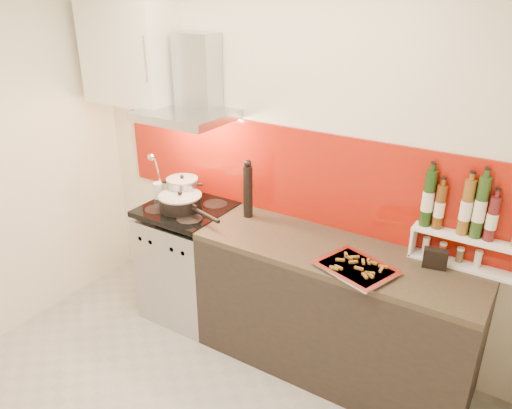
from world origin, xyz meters
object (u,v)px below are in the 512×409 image
Objects in this scene: saute_pan at (181,202)px; counter at (333,311)px; pepper_mill at (248,190)px; range_stove at (190,262)px; stock_pot at (183,189)px; baking_tray at (356,268)px.

counter is at bearing 2.63° from saute_pan.
pepper_mill is at bearing 20.96° from saute_pan.
range_stove is 0.57m from stock_pot.
pepper_mill reaches higher than counter.
range_stove is 0.82m from pepper_mill.
saute_pan is at bearing -92.61° from range_stove.
saute_pan is 1.39m from baking_tray.
saute_pan reaches higher than baking_tray.
baking_tray is at bearing -16.57° from pepper_mill.
pepper_mill is at bearing 170.63° from counter.
baking_tray is (0.18, -0.15, 0.47)m from counter.
stock_pot is 0.56× the size of pepper_mill.
range_stove is 1.82× the size of baking_tray.
saute_pan is (0.10, -0.14, -0.03)m from stock_pot.
range_stove is 1.47m from baking_tray.
baking_tray is at bearing -39.70° from counter.
baking_tray is (1.39, -0.10, -0.05)m from saute_pan.
pepper_mill reaches higher than baking_tray.
saute_pan is at bearing -159.04° from pepper_mill.
counter is 7.63× the size of stock_pot.
baking_tray is (1.38, -0.15, 0.47)m from range_stove.
pepper_mill is (0.46, 0.13, 0.66)m from range_stove.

